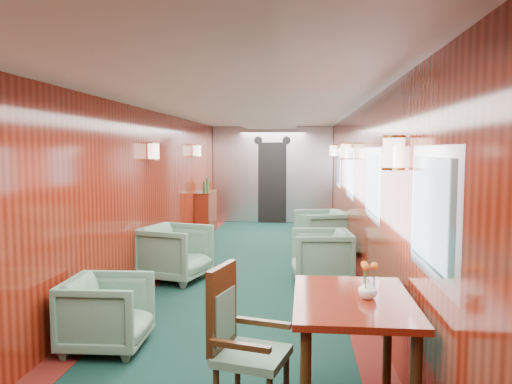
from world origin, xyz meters
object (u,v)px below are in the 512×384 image
at_px(armchair_right_near, 321,256).
at_px(dining_table, 353,317).
at_px(armchair_left_near, 107,313).
at_px(side_chair, 239,336).
at_px(credenza, 206,212).
at_px(armchair_left_far, 175,253).
at_px(armchair_right_far, 322,232).

bearing_deg(armchair_right_near, dining_table, -4.09).
bearing_deg(armchair_left_near, side_chair, -129.81).
relative_size(armchair_left_near, armchair_right_near, 0.92).
xyz_separation_m(credenza, armchair_left_near, (0.29, -6.32, -0.14)).
distance_m(armchair_left_far, armchair_right_far, 2.90).
relative_size(side_chair, armchair_left_near, 1.42).
height_order(armchair_left_far, armchair_right_far, armchair_left_far).
bearing_deg(armchair_right_near, armchair_left_far, -93.24).
bearing_deg(dining_table, credenza, 108.60).
bearing_deg(armchair_left_near, armchair_right_far, -27.35).
height_order(dining_table, armchair_left_far, dining_table).
relative_size(dining_table, credenza, 0.94).
distance_m(dining_table, armchair_right_far, 5.42).
height_order(credenza, armchair_left_near, credenza).
bearing_deg(side_chair, armchair_left_far, 125.80).
xyz_separation_m(dining_table, armchair_left_far, (-2.09, 3.43, -0.32)).
relative_size(armchair_left_far, armchair_right_near, 1.06).
bearing_deg(armchair_left_near, credenza, 1.12).
relative_size(armchair_left_near, armchair_left_far, 0.86).
relative_size(side_chair, armchair_right_near, 1.31).
xyz_separation_m(dining_table, armchair_left_near, (-2.11, 1.01, -0.37)).
distance_m(side_chair, armchair_left_near, 1.73).
relative_size(side_chair, armchair_left_far, 1.23).
xyz_separation_m(credenza, armchair_left_far, (0.31, -3.90, -0.08)).
height_order(side_chair, armchair_left_far, side_chair).
distance_m(side_chair, armchair_right_far, 5.52).
height_order(armchair_left_far, armchair_right_near, armchair_left_far).
bearing_deg(armchair_right_far, dining_table, -15.77).
xyz_separation_m(side_chair, armchair_right_near, (0.70, 3.55, -0.20)).
height_order(armchair_left_near, armchair_left_far, armchair_left_far).
relative_size(side_chair, credenza, 0.87).
height_order(armchair_right_near, armchair_right_far, armchair_right_far).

